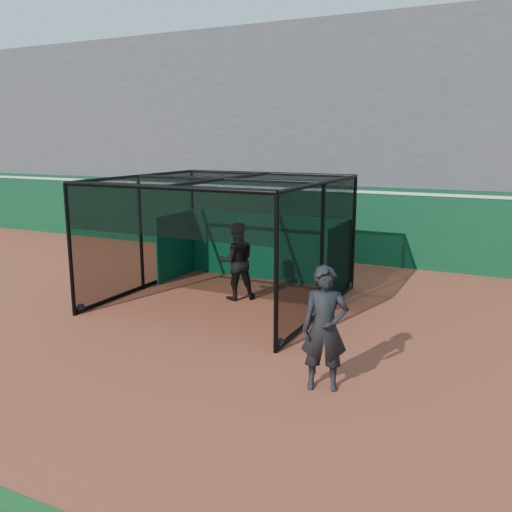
% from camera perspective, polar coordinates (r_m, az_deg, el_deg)
% --- Properties ---
extents(ground, '(120.00, 120.00, 0.00)m').
position_cam_1_polar(ground, '(11.39, -8.64, -8.39)').
color(ground, '#98462C').
rests_on(ground, ground).
extents(outfield_wall, '(50.00, 0.50, 2.50)m').
position_cam_1_polar(outfield_wall, '(18.49, 6.35, 3.73)').
color(outfield_wall, '#0A3C1F').
rests_on(outfield_wall, ground).
extents(grandstand, '(50.00, 7.85, 8.95)m').
position_cam_1_polar(grandstand, '(21.89, 10.00, 13.29)').
color(grandstand, '#4C4C4F').
rests_on(grandstand, ground).
extents(batting_cage, '(5.17, 5.19, 3.04)m').
position_cam_1_polar(batting_cage, '(13.36, -3.36, 1.55)').
color(batting_cage, black).
rests_on(batting_cage, ground).
extents(batter, '(1.21, 1.17, 1.96)m').
position_cam_1_polar(batter, '(13.63, -2.07, -0.55)').
color(batter, black).
rests_on(batter, ground).
extents(on_deck_player, '(0.87, 0.72, 2.04)m').
position_cam_1_polar(on_deck_player, '(8.78, 7.24, -7.60)').
color(on_deck_player, black).
rests_on(on_deck_player, ground).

